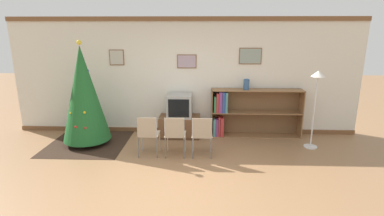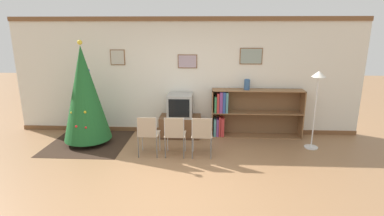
% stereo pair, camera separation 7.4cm
% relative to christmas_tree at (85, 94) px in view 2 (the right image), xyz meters
% --- Properties ---
extents(ground_plane, '(24.00, 24.00, 0.00)m').
position_rel_christmas_tree_xyz_m(ground_plane, '(2.07, -1.71, -1.11)').
color(ground_plane, '#936B47').
extents(wall_back, '(8.09, 0.11, 2.70)m').
position_rel_christmas_tree_xyz_m(wall_back, '(2.07, 0.87, 0.25)').
color(wall_back, silver).
rests_on(wall_back, ground_plane).
extents(area_rug, '(1.66, 1.69, 0.01)m').
position_rel_christmas_tree_xyz_m(area_rug, '(0.00, 0.00, -1.10)').
color(area_rug, '#332319').
rests_on(area_rug, ground_plane).
extents(christmas_tree, '(1.00, 1.00, 2.21)m').
position_rel_christmas_tree_xyz_m(christmas_tree, '(0.00, 0.00, 0.00)').
color(christmas_tree, maroon).
rests_on(christmas_tree, area_rug).
extents(tv_console, '(0.93, 0.55, 0.48)m').
position_rel_christmas_tree_xyz_m(tv_console, '(1.97, 0.53, -0.86)').
color(tv_console, '#4C311E').
rests_on(tv_console, ground_plane).
extents(television, '(0.56, 0.53, 0.52)m').
position_rel_christmas_tree_xyz_m(television, '(1.97, 0.53, -0.36)').
color(television, '#9E9E99').
rests_on(television, tv_console).
extents(folding_chair_left, '(0.40, 0.40, 0.82)m').
position_rel_christmas_tree_xyz_m(folding_chair_left, '(1.45, -0.62, -0.63)').
color(folding_chair_left, tan).
rests_on(folding_chair_left, ground_plane).
extents(folding_chair_center, '(0.40, 0.40, 0.82)m').
position_rel_christmas_tree_xyz_m(folding_chair_center, '(1.97, -0.62, -0.63)').
color(folding_chair_center, tan).
rests_on(folding_chair_center, ground_plane).
extents(folding_chair_right, '(0.40, 0.40, 0.82)m').
position_rel_christmas_tree_xyz_m(folding_chair_right, '(2.50, -0.62, -0.63)').
color(folding_chair_right, tan).
rests_on(folding_chair_right, ground_plane).
extents(bookshelf, '(2.06, 0.36, 1.10)m').
position_rel_christmas_tree_xyz_m(bookshelf, '(3.39, 0.65, -0.55)').
color(bookshelf, olive).
rests_on(bookshelf, ground_plane).
extents(vase, '(0.13, 0.13, 0.24)m').
position_rel_christmas_tree_xyz_m(vase, '(3.48, 0.64, 0.12)').
color(vase, '#335684').
rests_on(vase, bookshelf).
extents(standing_lamp, '(0.28, 0.28, 1.63)m').
position_rel_christmas_tree_xyz_m(standing_lamp, '(4.80, -0.03, 0.14)').
color(standing_lamp, silver).
rests_on(standing_lamp, ground_plane).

